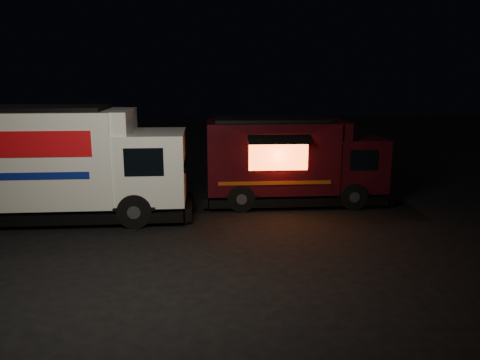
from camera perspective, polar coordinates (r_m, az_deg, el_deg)
ground at (r=13.02m, az=-4.74°, el=-7.36°), size 80.00×80.00×0.00m
white_truck at (r=15.56m, az=-20.44°, el=1.93°), size 7.85×2.82×3.54m
red_truck at (r=16.58m, az=6.67°, el=2.35°), size 6.55×2.58×3.02m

